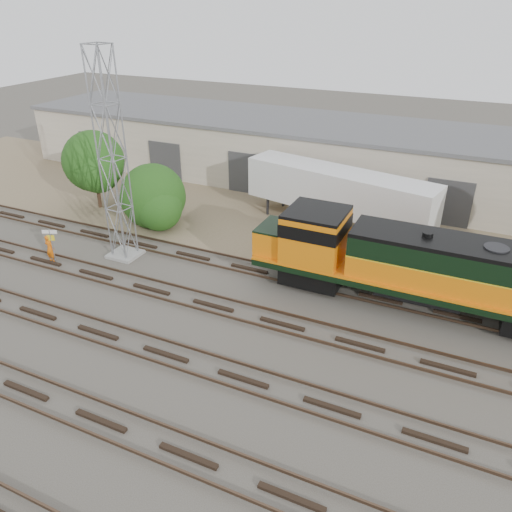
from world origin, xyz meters
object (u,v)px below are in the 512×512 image
at_px(locomotive, 416,266).
at_px(worker, 50,248).
at_px(semi_trailer, 343,193).
at_px(signal_tower, 113,163).

height_order(locomotive, worker, locomotive).
bearing_deg(semi_trailer, signal_tower, -127.03).
distance_m(worker, semi_trailer, 19.57).
bearing_deg(worker, locomotive, -166.45).
height_order(signal_tower, worker, signal_tower).
relative_size(signal_tower, semi_trailer, 0.90).
relative_size(locomotive, semi_trailer, 1.29).
bearing_deg(locomotive, signal_tower, -174.69).
xyz_separation_m(locomotive, semi_trailer, (-6.27, 8.24, 0.19)).
distance_m(signal_tower, worker, 6.91).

